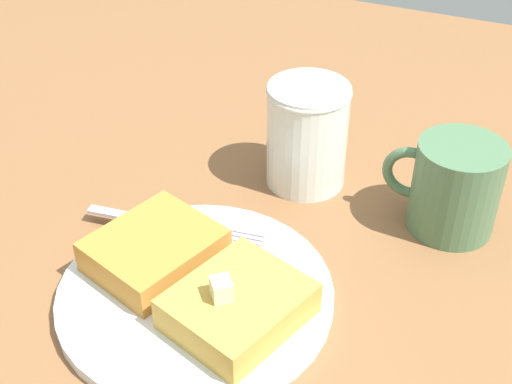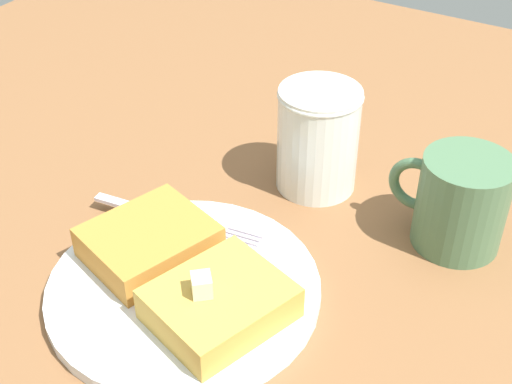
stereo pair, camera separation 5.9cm
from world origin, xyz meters
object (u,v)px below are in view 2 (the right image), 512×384
syrup_jar (318,144)px  coffee_mug (460,202)px  fork (185,222)px  plate (184,288)px

syrup_jar → coffee_mug: size_ratio=0.98×
fork → syrup_jar: 14.25cm
syrup_jar → coffee_mug: bearing=174.2°
plate → syrup_jar: size_ratio=2.14×
plate → fork: size_ratio=1.34×
plate → coffee_mug: (-16.08, -17.05, 3.56)cm
plate → fork: fork is taller
syrup_jar → coffee_mug: syrup_jar is taller
syrup_jar → plate: bearing=83.1°
plate → coffee_mug: coffee_mug is taller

